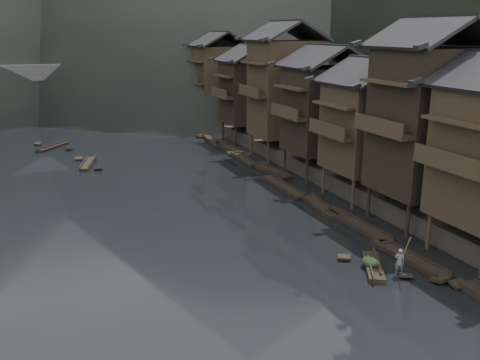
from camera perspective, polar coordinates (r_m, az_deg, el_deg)
water at (r=30.95m, az=0.24°, el=-12.11°), size 300.00×300.00×0.00m
right_bank at (r=80.65m, az=12.89°, el=5.66°), size 40.00×200.00×1.80m
stilt_houses at (r=53.16m, az=9.78°, el=9.28°), size 9.00×67.60×15.70m
moored_sampans at (r=56.05m, az=2.41°, el=0.99°), size 2.99×68.36×0.47m
midriver_boats at (r=66.78m, az=-17.76°, el=2.65°), size 6.64×16.87×0.45m
stone_bridge at (r=98.37m, az=-15.82°, el=9.70°), size 40.00×6.00×9.00m
hero_sampan at (r=34.86m, az=14.06°, el=-8.90°), size 2.95×4.49×0.43m
cargo_heap at (r=34.73m, az=13.79°, el=-8.01°), size 1.03×1.35×0.62m
boatman at (r=33.86m, az=16.68°, el=-7.94°), size 0.71×0.65×1.62m
bamboo_pole at (r=33.11m, az=17.29°, el=-4.01°), size 0.76×1.95×3.26m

